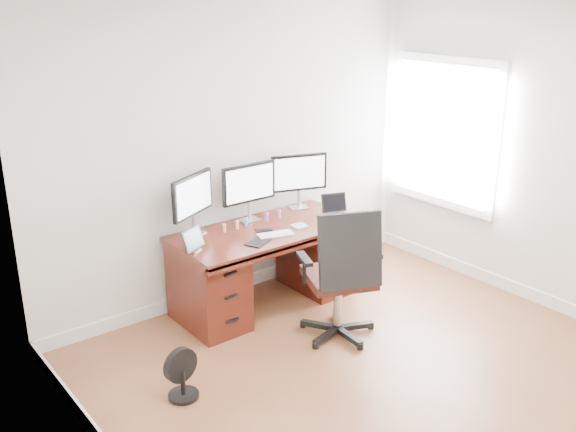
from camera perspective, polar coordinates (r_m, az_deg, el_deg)
ground at (r=4.84m, az=11.44°, el=-15.43°), size 4.50×4.50×0.00m
back_wall at (r=5.84m, az=-4.56°, el=5.63°), size 4.00×0.10×2.70m
desk at (r=5.82m, az=-2.01°, el=-4.25°), size 1.70×0.80×0.75m
office_chair at (r=5.29m, az=4.68°, el=-7.11°), size 0.80×0.80×1.15m
floor_fan at (r=4.70m, az=-9.37°, el=-13.74°), size 0.26×0.22×0.38m
monitor_left at (r=5.47m, az=-8.48°, el=1.66°), size 0.51×0.28×0.53m
monitor_center at (r=5.77m, az=-3.49°, el=2.75°), size 0.55×0.14×0.53m
monitor_right at (r=6.10m, az=1.00°, el=3.71°), size 0.53×0.21×0.53m
tablet_left at (r=5.21m, az=-8.38°, el=-2.20°), size 0.25×0.16×0.19m
tablet_right at (r=6.05m, az=4.15°, el=1.05°), size 0.25×0.15×0.19m
keyboard at (r=5.50m, az=-1.11°, el=-1.66°), size 0.33×0.21×0.01m
trackpad at (r=5.71m, az=1.04°, el=-0.88°), size 0.13×0.13×0.01m
drawing_tablet at (r=5.35m, az=-2.69°, el=-2.32°), size 0.26×0.22×0.01m
phone at (r=5.61m, az=-2.16°, el=-1.27°), size 0.16×0.11×0.01m
figurine_yellow at (r=5.58m, az=-5.70°, el=-1.02°), size 0.03×0.03×0.08m
figurine_orange at (r=5.65m, az=-4.54°, el=-0.72°), size 0.03×0.03×0.08m
figurine_blue at (r=5.70m, az=-3.74°, el=-0.52°), size 0.03×0.03×0.08m
figurine_purple at (r=5.82m, az=-1.89°, el=-0.05°), size 0.03×0.03×0.08m
figurine_pink at (r=5.90m, az=-0.76°, el=0.24°), size 0.03×0.03×0.08m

